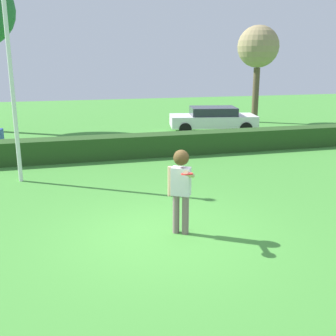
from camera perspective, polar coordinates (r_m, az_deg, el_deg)
ground_plane at (r=8.55m, az=-0.62°, el=-9.30°), size 60.00×60.00×0.00m
person at (r=8.23m, az=1.81°, el=-1.97°), size 0.50×0.84×1.78m
frisbee at (r=7.64m, az=2.68°, el=-0.82°), size 0.23×0.23×0.06m
lamppost at (r=12.47m, az=-21.04°, el=11.42°), size 0.24×0.24×5.29m
hedge_row at (r=15.10m, az=-7.45°, el=2.94°), size 19.63×0.90×0.81m
parked_car_white at (r=20.46m, az=6.30°, el=6.91°), size 4.45×2.47×1.25m
bare_elm_tree at (r=24.08m, az=12.48°, el=16.05°), size 2.30×2.30×5.36m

